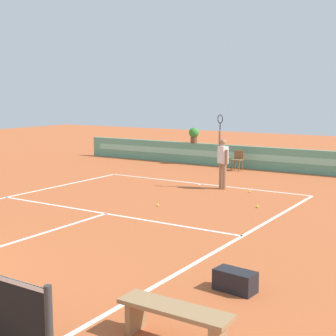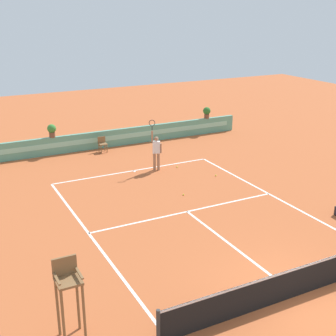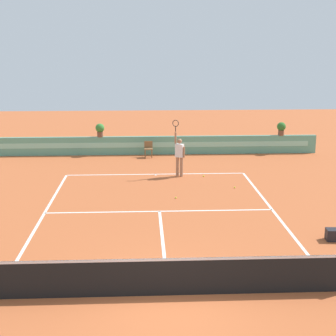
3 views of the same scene
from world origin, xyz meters
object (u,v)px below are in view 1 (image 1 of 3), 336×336
at_px(tennis_ball_near_baseline, 257,207).
at_px(gear_bag, 235,281).
at_px(ball_kid_chair, 238,159).
at_px(tennis_ball_by_sideline, 250,192).
at_px(potted_plant_left, 194,134).
at_px(bench_courtside, 175,316).
at_px(tennis_ball_mid_court, 158,205).
at_px(tennis_player, 223,159).

bearing_deg(tennis_ball_near_baseline, gear_bag, -70.76).
bearing_deg(ball_kid_chair, gear_bag, -65.44).
distance_m(tennis_ball_by_sideline, potted_plant_left, 7.30).
bearing_deg(tennis_ball_near_baseline, bench_courtside, -74.89).
height_order(gear_bag, tennis_ball_mid_court, gear_bag).
height_order(tennis_player, tennis_ball_by_sideline, tennis_player).
bearing_deg(potted_plant_left, tennis_ball_near_baseline, -48.91).
xyz_separation_m(ball_kid_chair, bench_courtside, (5.72, -14.41, -0.10)).
xyz_separation_m(tennis_ball_near_baseline, potted_plant_left, (-6.14, 7.04, 1.38)).
distance_m(tennis_player, potted_plant_left, 6.33).
relative_size(tennis_ball_near_baseline, tennis_ball_by_sideline, 1.00).
relative_size(tennis_player, tennis_ball_by_sideline, 38.01).
distance_m(tennis_player, tennis_ball_mid_court, 3.67).
bearing_deg(ball_kid_chair, potted_plant_left, 164.32).
bearing_deg(tennis_player, potted_plant_left, 128.79).
xyz_separation_m(tennis_player, potted_plant_left, (-3.96, 4.93, 0.36)).
bearing_deg(potted_plant_left, ball_kid_chair, -15.68).
bearing_deg(gear_bag, potted_plant_left, 122.24).
relative_size(ball_kid_chair, gear_bag, 1.21).
bearing_deg(tennis_ball_near_baseline, ball_kid_chair, 119.26).
relative_size(gear_bag, tennis_ball_mid_court, 10.29).
relative_size(gear_bag, tennis_player, 0.27).
distance_m(tennis_ball_near_baseline, tennis_ball_mid_court, 2.92).
distance_m(bench_courtside, tennis_ball_near_baseline, 8.39).
bearing_deg(tennis_player, bench_courtside, -66.84).
bearing_deg(tennis_player, ball_kid_chair, 107.88).
bearing_deg(tennis_ball_by_sideline, tennis_player, 172.28).
relative_size(tennis_ball_by_sideline, potted_plant_left, 0.09).
bearing_deg(potted_plant_left, tennis_ball_by_sideline, -45.08).
relative_size(ball_kid_chair, tennis_ball_by_sideline, 12.50).
distance_m(gear_bag, potted_plant_left, 15.52).
height_order(tennis_ball_mid_court, tennis_ball_by_sideline, same).
height_order(tennis_ball_by_sideline, potted_plant_left, potted_plant_left).
bearing_deg(ball_kid_chair, bench_courtside, -68.34).
relative_size(gear_bag, tennis_ball_near_baseline, 10.29).
xyz_separation_m(bench_courtside, tennis_player, (-4.37, 10.21, 0.67)).
xyz_separation_m(tennis_ball_by_sideline, potted_plant_left, (-5.06, 5.08, 1.38)).
bearing_deg(ball_kid_chair, tennis_ball_mid_court, -82.80).
bearing_deg(ball_kid_chair, tennis_ball_by_sideline, -60.52).
distance_m(tennis_ball_mid_court, potted_plant_left, 9.26).
bearing_deg(tennis_ball_mid_court, bench_courtside, -54.69).
bearing_deg(tennis_ball_mid_court, tennis_player, 83.79).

